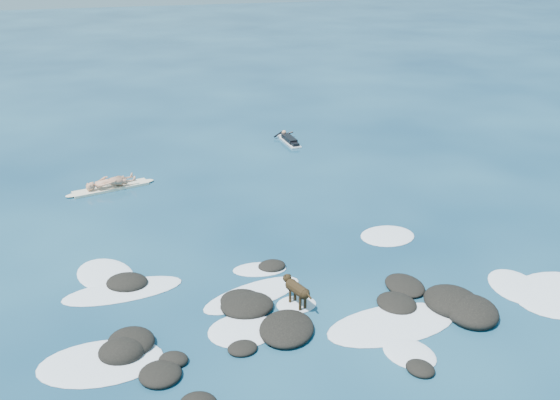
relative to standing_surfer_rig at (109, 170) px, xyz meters
name	(u,v)px	position (x,y,z in m)	size (l,w,h in m)	color
ground	(317,281)	(5.39, -8.98, -0.79)	(160.00, 160.00, 0.00)	#0A2642
reef_rocks	(291,326)	(3.92, -11.09, -0.69)	(12.03, 7.93, 0.53)	black
breaking_foam	(317,302)	(4.99, -10.05, -0.78)	(15.60, 8.09, 0.12)	white
standing_surfer_rig	(109,170)	(0.00, 0.00, 0.00)	(3.48, 1.30, 2.00)	#F0E2C0
paddling_surfer_rig	(289,140)	(8.52, 3.80, -0.65)	(1.04, 2.32, 0.40)	white
dog	(296,288)	(4.39, -10.06, -0.26)	(0.59, 1.23, 0.81)	black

